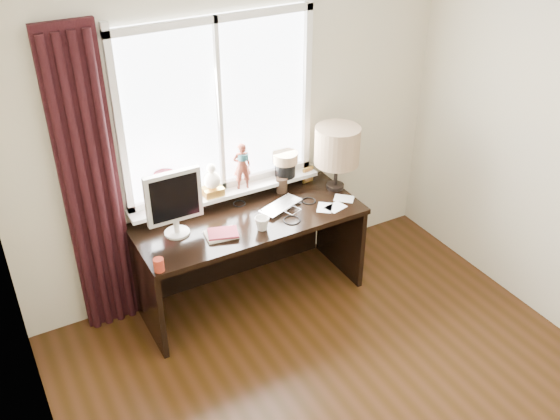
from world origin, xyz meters
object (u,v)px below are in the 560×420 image
mug (262,223)px  table_lamp (337,146)px  red_cup (159,265)px  desk (244,238)px  laptop (281,206)px  monitor (174,200)px

mug → table_lamp: 0.88m
red_cup → desk: 0.94m
laptop → table_lamp: (0.53, 0.06, 0.35)m
red_cup → desk: red_cup is taller
desk → table_lamp: (0.80, -0.04, 0.61)m
red_cup → monitor: monitor is taller
mug → red_cup: size_ratio=1.18×
red_cup → table_lamp: bearing=12.7°
mug → red_cup: mug is taller
laptop → monitor: monitor is taller
desk → table_lamp: table_lamp is taller
mug → red_cup: (-0.81, -0.11, -0.01)m
monitor → red_cup: bearing=-126.4°
red_cup → desk: size_ratio=0.05×
monitor → table_lamp: size_ratio=0.94×
mug → desk: size_ratio=0.06×
red_cup → monitor: bearing=53.6°
laptop → monitor: bearing=155.6°
laptop → red_cup: 1.11m
mug → laptop: bearing=36.7°
mug → red_cup: bearing=-172.4°
desk → monitor: monitor is taller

